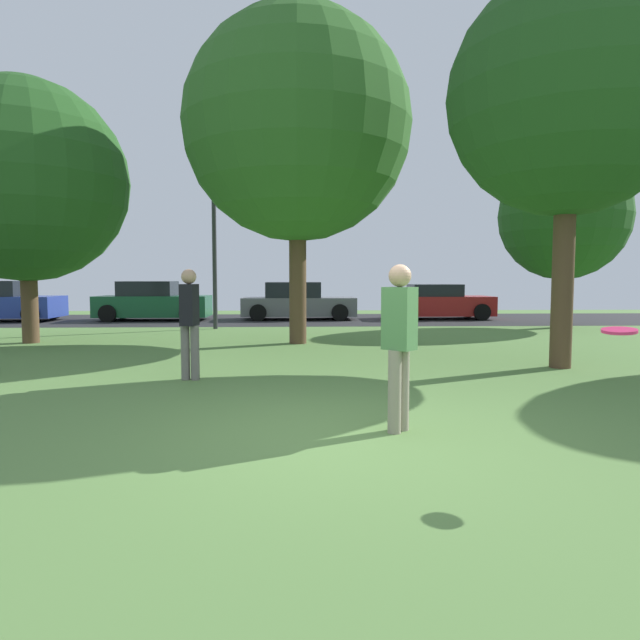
# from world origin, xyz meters

# --- Properties ---
(ground_plane) EXTENTS (44.00, 44.00, 0.00)m
(ground_plane) POSITION_xyz_m (0.00, 0.00, 0.00)
(ground_plane) COLOR #5B8442
(road_strip) EXTENTS (44.00, 6.40, 0.01)m
(road_strip) POSITION_xyz_m (0.00, 16.00, 0.00)
(road_strip) COLOR #28282B
(road_strip) RESTS_ON ground_plane
(oak_tree_center) EXTENTS (4.09, 4.09, 5.67)m
(oak_tree_center) POSITION_xyz_m (8.16, 12.18, 3.60)
(oak_tree_center) COLOR brown
(oak_tree_center) RESTS_ON ground_plane
(oak_tree_right) EXTENTS (5.54, 5.54, 8.06)m
(oak_tree_right) POSITION_xyz_m (-0.44, 8.16, 5.28)
(oak_tree_right) COLOR brown
(oak_tree_right) RESTS_ON ground_plane
(maple_tree_far) EXTENTS (4.25, 4.25, 6.98)m
(maple_tree_far) POSITION_xyz_m (4.35, 4.22, 4.83)
(maple_tree_far) COLOR brown
(maple_tree_far) RESTS_ON ground_plane
(oak_tree_left) EXTENTS (4.96, 4.96, 6.49)m
(oak_tree_left) POSITION_xyz_m (-7.16, 8.53, 4.01)
(oak_tree_left) COLOR brown
(oak_tree_left) RESTS_ON ground_plane
(person_thrower) EXTENTS (0.38, 0.38, 1.78)m
(person_thrower) POSITION_xyz_m (0.63, 0.13, 0.99)
(person_thrower) COLOR gray
(person_thrower) RESTS_ON ground_plane
(person_bystander) EXTENTS (0.30, 0.35, 1.77)m
(person_bystander) POSITION_xyz_m (-2.16, 3.25, 0.99)
(person_bystander) COLOR slate
(person_bystander) RESTS_ON ground_plane
(frisbee_disc) EXTENTS (0.38, 0.38, 0.05)m
(frisbee_disc) POSITION_xyz_m (2.17, -1.28, 1.21)
(frisbee_disc) COLOR #EA2D6B
(parked_car_blue) EXTENTS (4.06, 2.06, 1.52)m
(parked_car_blue) POSITION_xyz_m (-11.57, 15.70, 0.69)
(parked_car_blue) COLOR #233893
(parked_car_blue) RESTS_ON ground_plane
(parked_car_green) EXTENTS (4.18, 2.03, 1.50)m
(parked_car_green) POSITION_xyz_m (-6.01, 15.88, 0.68)
(parked_car_green) COLOR #195633
(parked_car_green) RESTS_ON ground_plane
(parked_car_grey) EXTENTS (4.40, 2.00, 1.46)m
(parked_car_grey) POSITION_xyz_m (-0.45, 16.12, 0.66)
(parked_car_grey) COLOR slate
(parked_car_grey) RESTS_ON ground_plane
(parked_car_red) EXTENTS (4.04, 2.00, 1.37)m
(parked_car_red) POSITION_xyz_m (5.13, 16.13, 0.64)
(parked_car_red) COLOR #B21E1E
(parked_car_red) RESTS_ON ground_plane
(street_lamp_post) EXTENTS (0.14, 0.14, 4.50)m
(street_lamp_post) POSITION_xyz_m (-3.08, 12.20, 2.25)
(street_lamp_post) COLOR #2D2D33
(street_lamp_post) RESTS_ON ground_plane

